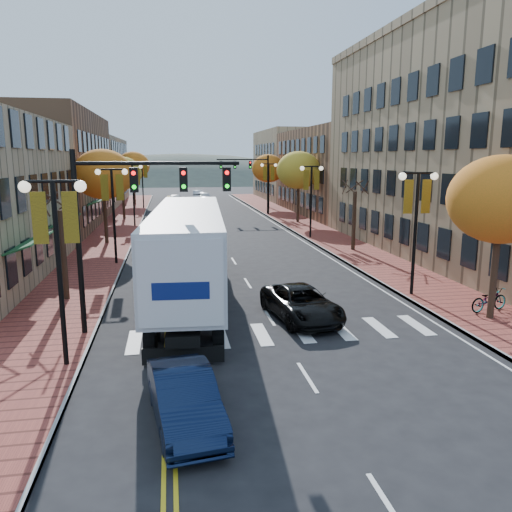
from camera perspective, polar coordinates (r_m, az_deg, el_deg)
name	(u,v)px	position (r m, az deg, el deg)	size (l,w,h in m)	color
ground	(292,353)	(17.79, 4.11, -10.99)	(200.00, 200.00, 0.00)	black
sidewalk_left	(118,229)	(49.18, -15.53, 3.02)	(4.00, 85.00, 0.15)	brown
sidewalk_right	(301,225)	(50.63, 5.21, 3.60)	(4.00, 85.00, 0.15)	brown
building_left_mid	(33,170)	(53.58, -24.11, 8.93)	(12.00, 24.00, 11.00)	brown
building_left_far	(79,171)	(78.09, -19.61, 9.10)	(12.00, 26.00, 9.50)	#9E8966
building_right_near	(498,146)	(39.12, 25.90, 11.25)	(15.00, 28.00, 15.00)	#997F5B
building_right_mid	(358,172)	(62.22, 11.59, 9.38)	(15.00, 24.00, 10.00)	brown
building_right_far	(309,165)	(83.10, 6.03, 10.28)	(15.00, 20.00, 11.00)	#9E8966
tree_left_a	(63,255)	(24.89, -21.15, 0.11)	(0.28, 0.28, 4.20)	#382619
tree_left_b	(103,174)	(40.30, -17.09, 8.90)	(4.48, 4.48, 7.21)	#382619
tree_left_c	(122,173)	(56.22, -15.06, 9.12)	(4.16, 4.16, 6.69)	#382619
tree_left_d	(133,166)	(74.15, -13.85, 10.00)	(4.61, 4.61, 7.42)	#382619
tree_right_a	(501,200)	(22.26, 26.20, 5.79)	(4.16, 4.16, 6.69)	#382619
tree_right_b	(354,221)	(36.66, 11.13, 3.99)	(0.28, 0.28, 4.20)	#382619
tree_right_c	(299,170)	(51.66, 4.89, 9.74)	(4.48, 4.48, 7.21)	#382619
tree_right_d	(268,169)	(67.27, 1.40, 9.96)	(4.35, 4.35, 7.00)	#382619
lamp_left_a	(57,237)	(16.53, -21.83, 1.99)	(1.96, 0.36, 6.05)	black
lamp_left_b	(113,197)	(32.25, -16.05, 6.46)	(1.96, 0.36, 6.05)	black
lamp_left_c	(133,183)	(50.16, -13.89, 8.10)	(1.96, 0.36, 6.05)	black
lamp_left_d	(142,176)	(68.11, -12.87, 8.87)	(1.96, 0.36, 6.05)	black
lamp_right_a	(416,209)	(24.93, 17.87, 5.09)	(1.96, 0.36, 6.05)	black
lamp_right_b	(311,187)	(41.67, 6.34, 7.79)	(1.96, 0.36, 6.05)	black
lamp_right_c	(269,179)	(59.16, 1.47, 8.83)	(1.96, 0.36, 6.05)	black
traffic_mast_near	(130,207)	(19.11, -14.17, 5.49)	(6.10, 0.35, 7.00)	black
traffic_mast_far	(252,173)	(58.77, -0.49, 9.44)	(6.10, 0.34, 7.00)	black
semi_truck	(189,245)	(24.11, -7.67, 1.27)	(4.03, 17.92, 4.44)	black
navy_sedan	(185,398)	(13.27, -8.16, -15.80)	(1.50, 4.30, 1.42)	black
black_suv	(301,303)	(21.14, 5.20, -5.39)	(2.29, 4.98, 1.38)	black
car_far_white	(175,200)	(72.71, -9.23, 6.37)	(1.90, 4.71, 1.61)	silver
car_far_silver	(205,198)	(77.99, -5.81, 6.66)	(1.82, 4.48, 1.30)	#ABACB3
car_far_oncoming	(198,194)	(84.19, -6.70, 7.00)	(1.45, 4.17, 1.37)	#B6B7BF
bicycle	(489,300)	(23.91, 25.08, -4.53)	(0.69, 1.97, 1.03)	gray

